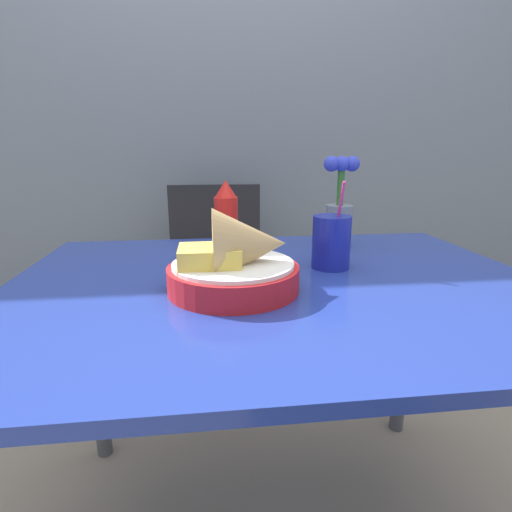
{
  "coord_description": "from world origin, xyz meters",
  "views": [
    {
      "loc": [
        -0.15,
        -0.82,
        1.01
      ],
      "look_at": [
        -0.05,
        -0.02,
        0.79
      ],
      "focal_mm": 28.0,
      "sensor_mm": 36.0,
      "label": 1
    }
  ],
  "objects_px": {
    "chair_far_window": "(216,266)",
    "drink_cup": "(331,244)",
    "food_basket": "(238,262)",
    "ketchup_bottle": "(226,222)",
    "flower_vase": "(339,210)"
  },
  "relations": [
    {
      "from": "chair_far_window",
      "to": "ketchup_bottle",
      "type": "bearing_deg",
      "value": -88.65
    },
    {
      "from": "flower_vase",
      "to": "drink_cup",
      "type": "bearing_deg",
      "value": -112.41
    },
    {
      "from": "food_basket",
      "to": "ketchup_bottle",
      "type": "height_order",
      "value": "ketchup_bottle"
    },
    {
      "from": "ketchup_bottle",
      "to": "drink_cup",
      "type": "relative_size",
      "value": 0.98
    },
    {
      "from": "ketchup_bottle",
      "to": "food_basket",
      "type": "bearing_deg",
      "value": -87.15
    },
    {
      "from": "ketchup_bottle",
      "to": "drink_cup",
      "type": "xyz_separation_m",
      "value": [
        0.24,
        -0.11,
        -0.04
      ]
    },
    {
      "from": "chair_far_window",
      "to": "food_basket",
      "type": "bearing_deg",
      "value": -88.25
    },
    {
      "from": "drink_cup",
      "to": "chair_far_window",
      "type": "bearing_deg",
      "value": 108.54
    },
    {
      "from": "drink_cup",
      "to": "food_basket",
      "type": "bearing_deg",
      "value": -150.19
    },
    {
      "from": "chair_far_window",
      "to": "drink_cup",
      "type": "height_order",
      "value": "drink_cup"
    },
    {
      "from": "food_basket",
      "to": "ketchup_bottle",
      "type": "relative_size",
      "value": 1.3
    },
    {
      "from": "chair_far_window",
      "to": "drink_cup",
      "type": "bearing_deg",
      "value": -71.46
    },
    {
      "from": "chair_far_window",
      "to": "ketchup_bottle",
      "type": "distance_m",
      "value": 0.74
    },
    {
      "from": "food_basket",
      "to": "drink_cup",
      "type": "distance_m",
      "value": 0.27
    },
    {
      "from": "food_basket",
      "to": "flower_vase",
      "type": "distance_m",
      "value": 0.48
    }
  ]
}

